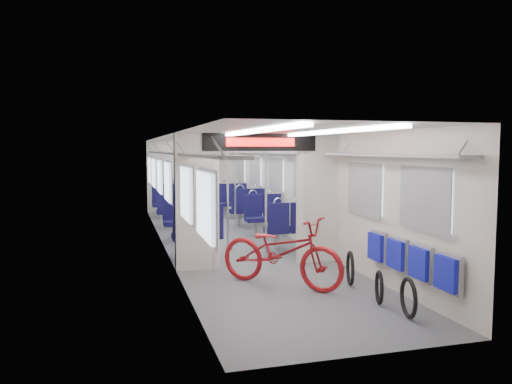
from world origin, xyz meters
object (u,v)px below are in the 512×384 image
bike_hoop_c (350,270)px  stanchion_near_left (228,197)px  flip_bench (409,259)px  stanchion_far_left (203,186)px  stanchion_near_right (266,196)px  seat_bay_near_right (275,218)px  seat_bay_near_left (190,221)px  seat_bay_far_right (240,202)px  bike_hoop_b (379,289)px  bicycle (281,251)px  bike_hoop_a (408,300)px  stanchion_far_right (235,185)px  seat_bay_far_left (171,203)px

bike_hoop_c → stanchion_near_left: 2.88m
flip_bench → stanchion_far_left: (-1.72, 6.22, 0.57)m
stanchion_near_left → stanchion_near_right: bearing=-9.0°
bike_hoop_c → seat_bay_near_right: bearing=90.4°
flip_bench → stanchion_near_left: 3.77m
bike_hoop_c → stanchion_near_right: stanchion_near_right is taller
stanchion_far_left → stanchion_near_left: bearing=-90.4°
seat_bay_near_left → seat_bay_far_right: size_ratio=1.02×
bike_hoop_c → stanchion_far_left: size_ratio=0.23×
flip_bench → stanchion_near_right: 3.39m
seat_bay_near_left → stanchion_near_right: bearing=-43.7°
seat_bay_far_right → bike_hoop_b: bearing=-90.1°
bike_hoop_c → bike_hoop_b: bearing=-92.5°
flip_bench → bike_hoop_c: bearing=113.4°
bicycle → stanchion_near_right: size_ratio=0.86×
bike_hoop_a → bike_hoop_c: 1.51m
seat_bay_far_right → stanchion_near_left: bearing=-106.3°
bike_hoop_c → stanchion_far_right: stanchion_far_right is taller
seat_bay_near_right → stanchion_near_right: (-0.61, -1.35, 0.61)m
bike_hoop_b → bike_hoop_c: bearing=87.5°
bike_hoop_a → bike_hoop_b: bike_hoop_a is taller
seat_bay_far_left → stanchion_far_left: stanchion_far_left is taller
bicycle → bike_hoop_a: bicycle is taller
seat_bay_near_right → stanchion_far_left: stanchion_far_left is taller
bike_hoop_a → seat_bay_far_left: seat_bay_far_left is taller
stanchion_near_left → stanchion_far_right: same height
seat_bay_near_right → seat_bay_far_right: size_ratio=0.95×
seat_bay_far_left → bike_hoop_a: bearing=-77.6°
seat_bay_near_left → seat_bay_far_left: (0.00, 3.78, -0.01)m
stanchion_near_left → stanchion_near_right: size_ratio=1.00×
bike_hoop_a → stanchion_far_left: stanchion_far_left is taller
bike_hoop_b → seat_bay_far_left: size_ratio=0.21×
stanchion_far_left → bike_hoop_a: bearing=-78.8°
seat_bay_far_right → stanchion_far_left: size_ratio=0.93×
bike_hoop_b → seat_bay_far_left: seat_bay_far_left is taller
bicycle → stanchion_near_right: 2.15m
seat_bay_near_left → seat_bay_far_right: bearing=61.4°
bike_hoop_a → seat_bay_far_left: 8.97m
flip_bench → bike_hoop_a: (-0.37, -0.59, -0.36)m
flip_bench → stanchion_far_left: bearing=105.5°
stanchion_near_right → bike_hoop_b: bearing=-79.5°
seat_bay_near_left → stanchion_far_left: size_ratio=0.95×
bike_hoop_a → bike_hoop_b: 0.58m
bicycle → seat_bay_far_right: size_ratio=0.93×
bike_hoop_c → stanchion_near_left: (-1.34, 2.38, 0.91)m
bike_hoop_a → seat_bay_near_right: size_ratio=0.25×
bike_hoop_c → seat_bay_far_left: 7.50m
seat_bay_far_left → stanchion_far_left: size_ratio=0.92×
bike_hoop_a → seat_bay_near_left: size_ratio=0.23×
bicycle → seat_bay_far_right: bearing=37.5°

